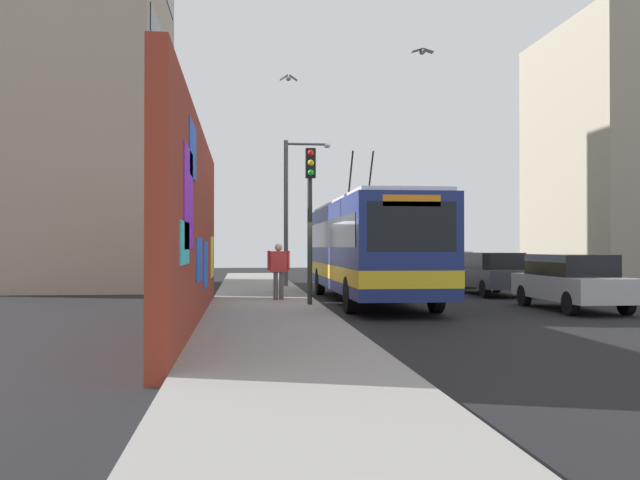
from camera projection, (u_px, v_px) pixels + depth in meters
The scene contains 13 objects.
ground_plane at pixel (321, 309), 20.16m from camera, with size 80.00×80.00×0.00m, color black.
sidewalk_slab at pixel (266, 307), 19.99m from camera, with size 48.00×3.20×0.15m, color gray.
graffiti_wall at pixel (195, 226), 15.92m from camera, with size 14.18×0.32×4.55m.
building_far_left at pixel (87, 79), 31.05m from camera, with size 10.24×6.71×18.56m.
building_far_right at pixel (624, 155), 35.41m from camera, with size 9.92×7.02×12.91m.
city_bus at pixel (369, 246), 22.55m from camera, with size 11.64×2.64×5.06m.
parked_car_silver at pixel (571, 281), 19.74m from camera, with size 4.53×1.77×1.58m.
parked_car_dark_gray at pixel (491, 272), 26.14m from camera, with size 4.78×1.83×1.58m.
parked_car_champagne at pixel (446, 268), 31.85m from camera, with size 4.48×1.82×1.58m.
pedestrian_midblock at pixel (279, 266), 21.67m from camera, with size 0.23×0.69×1.74m.
traffic_light at pixel (310, 200), 19.82m from camera, with size 0.49×0.28×4.46m.
street_lamp at pixel (292, 201), 29.44m from camera, with size 0.44×1.98×6.15m.
flying_pigeons at pixel (360, 41), 19.74m from camera, with size 3.89×3.70×2.84m.
Camera 1 is at (-20.06, 2.24, 1.79)m, focal length 39.16 mm.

